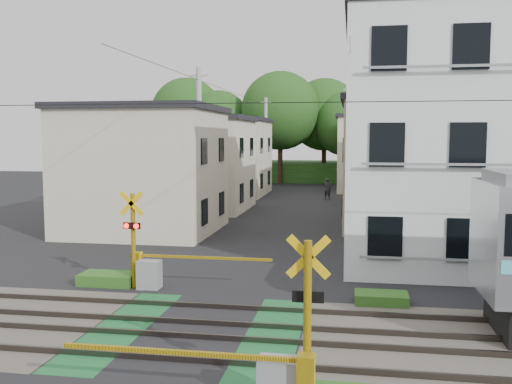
% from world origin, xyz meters
% --- Properties ---
extents(ground, '(120.00, 120.00, 0.00)m').
position_xyz_m(ground, '(0.00, 0.00, 0.00)').
color(ground, black).
extents(track_bed, '(120.00, 120.00, 0.14)m').
position_xyz_m(track_bed, '(0.00, 0.00, 0.04)').
color(track_bed, '#47423A').
rests_on(track_bed, ground).
extents(crossing_signal_near, '(4.74, 0.65, 3.09)m').
position_xyz_m(crossing_signal_near, '(2.59, -3.65, 0.71)').
color(crossing_signal_near, yellow).
rests_on(crossing_signal_near, ground).
extents(crossing_signal_far, '(4.74, 0.65, 3.09)m').
position_xyz_m(crossing_signal_far, '(-2.59, 3.65, 0.71)').
color(crossing_signal_far, yellow).
rests_on(crossing_signal_far, ground).
extents(apartment_block, '(10.20, 8.36, 9.30)m').
position_xyz_m(apartment_block, '(8.50, 9.49, 4.66)').
color(apartment_block, white).
rests_on(apartment_block, ground).
extents(houses_row, '(22.07, 31.35, 6.80)m').
position_xyz_m(houses_row, '(0.25, 25.92, 3.24)').
color(houses_row, beige).
rests_on(houses_row, ground).
extents(tree_hill, '(40.00, 13.99, 11.42)m').
position_xyz_m(tree_hill, '(-0.73, 47.37, 5.44)').
color(tree_hill, '#234B19').
rests_on(tree_hill, ground).
extents(catenary, '(60.00, 5.04, 7.00)m').
position_xyz_m(catenary, '(6.00, 0.03, 3.70)').
color(catenary, '#2D2D33').
rests_on(catenary, ground).
extents(utility_poles, '(7.90, 42.00, 8.00)m').
position_xyz_m(utility_poles, '(-1.05, 23.01, 4.08)').
color(utility_poles, '#A5A5A0').
rests_on(utility_poles, ground).
extents(pedestrian, '(0.65, 0.48, 1.63)m').
position_xyz_m(pedestrian, '(1.89, 30.46, 0.82)').
color(pedestrian, '#28232C').
rests_on(pedestrian, ground).
extents(weed_patches, '(10.25, 8.80, 0.40)m').
position_xyz_m(weed_patches, '(1.76, -0.09, 0.18)').
color(weed_patches, '#2D5E1E').
rests_on(weed_patches, ground).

